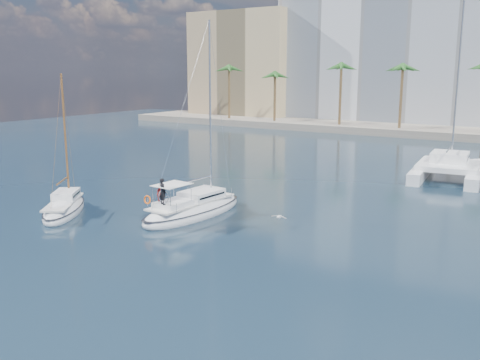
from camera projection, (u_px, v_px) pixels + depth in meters
The scene contains 10 objects.
ground at pixel (241, 228), 35.79m from camera, with size 160.00×160.00×0.00m, color black.
quay at pixel (445, 132), 85.97m from camera, with size 120.00×14.00×1.20m, color gray.
building_modern at pixel (397, 50), 99.48m from camera, with size 42.00×16.00×28.00m, color silver.
building_tan_left at pixel (249, 67), 112.63m from camera, with size 22.00×14.00×22.00m, color tan.
palm_left at pixel (252, 70), 98.66m from camera, with size 3.60×3.60×12.30m.
palm_centre at pixel (444, 70), 80.71m from camera, with size 3.60×3.60×12.30m.
main_sloop at pixel (193, 209), 38.82m from camera, with size 3.81×10.02×14.60m.
small_sloop at pixel (64, 208), 39.41m from camera, with size 6.27×7.46×10.76m.
catamaran at pixel (449, 166), 52.35m from camera, with size 7.35×12.77×17.76m.
seagull at pixel (279, 217), 36.19m from camera, with size 1.17×0.50×0.22m.
Camera 1 is at (18.48, -29.00, 10.44)m, focal length 40.00 mm.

